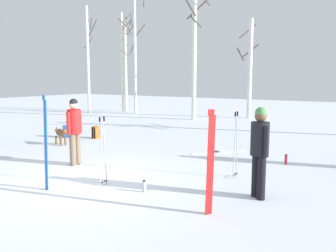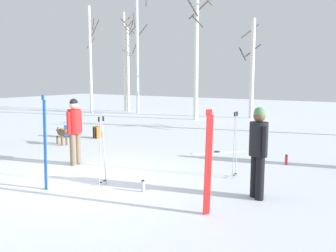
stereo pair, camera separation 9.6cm
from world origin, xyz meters
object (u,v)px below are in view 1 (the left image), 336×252
at_px(person_3, 74,127).
at_px(ski_pair_lying_0, 218,152).
at_px(ski_poles_0, 103,149).
at_px(birch_tree_3, 135,51).
at_px(backpack_0, 96,133).
at_px(backpack_1, 66,132).
at_px(birch_tree_2, 126,67).
at_px(ski_poles_1, 236,143).
at_px(birch_tree_4, 194,43).
at_px(birch_tree_1, 123,60).
at_px(ski_pair_planted_0, 46,144).
at_px(ski_pair_planted_1, 210,163).
at_px(birch_tree_5, 250,67).
at_px(birch_tree_0, 88,59).
at_px(dog, 61,133).
at_px(water_bottle_0, 286,160).
at_px(person_1, 260,147).
at_px(water_bottle_1, 144,186).

distance_m(person_3, ski_pair_lying_0, 4.30).
relative_size(ski_poles_0, birch_tree_3, 0.19).
bearing_deg(backpack_0, person_3, -54.45).
distance_m(backpack_1, birch_tree_2, 10.70).
height_order(ski_poles_1, birch_tree_4, birch_tree_4).
bearing_deg(person_3, birch_tree_1, 123.84).
height_order(ski_pair_planted_0, ski_pair_planted_1, ski_pair_planted_0).
distance_m(ski_pair_planted_0, birch_tree_5, 14.67).
distance_m(backpack_0, birch_tree_1, 11.00).
height_order(person_3, birch_tree_1, birch_tree_1).
xyz_separation_m(ski_pair_planted_0, birch_tree_0, (-10.44, 12.04, 2.43)).
bearing_deg(birch_tree_1, ski_pair_lying_0, -39.53).
bearing_deg(dog, water_bottle_0, 9.36).
bearing_deg(birch_tree_5, ski_poles_0, -83.32).
height_order(person_1, dog, person_1).
relative_size(person_3, birch_tree_2, 0.29).
bearing_deg(birch_tree_5, birch_tree_1, -175.97).
height_order(person_3, birch_tree_4, birch_tree_4).
bearing_deg(dog, birch_tree_4, 87.18).
height_order(ski_poles_1, water_bottle_0, ski_poles_1).
height_order(person_3, dog, person_3).
relative_size(birch_tree_3, birch_tree_5, 1.42).
height_order(person_1, ski_pair_planted_0, ski_pair_planted_0).
bearing_deg(ski_pair_planted_0, ski_pair_lying_0, 74.36).
distance_m(backpack_1, water_bottle_1, 7.31).
bearing_deg(ski_pair_planted_0, person_1, 25.29).
xyz_separation_m(ski_pair_lying_0, birch_tree_1, (-10.66, 8.80, 3.33)).
xyz_separation_m(ski_poles_1, birch_tree_3, (-10.65, 10.52, 3.04)).
relative_size(backpack_0, water_bottle_0, 1.62).
xyz_separation_m(person_1, backpack_1, (-8.29, 2.91, -0.77)).
relative_size(birch_tree_0, birch_tree_3, 0.86).
bearing_deg(water_bottle_0, birch_tree_0, 152.30).
distance_m(ski_pair_planted_1, backpack_0, 8.17).
height_order(water_bottle_0, birch_tree_2, birch_tree_2).
bearing_deg(birch_tree_4, birch_tree_3, 166.57).
xyz_separation_m(backpack_1, birch_tree_2, (-4.48, 9.34, 2.70)).
height_order(water_bottle_0, birch_tree_0, birch_tree_0).
height_order(ski_pair_lying_0, birch_tree_5, birch_tree_5).
bearing_deg(ski_pair_planted_1, ski_poles_0, 173.64).
xyz_separation_m(dog, ski_pair_planted_1, (6.85, -2.97, 0.48)).
height_order(backpack_0, birch_tree_3, birch_tree_3).
bearing_deg(birch_tree_3, backpack_0, -62.30).
xyz_separation_m(person_3, dog, (-2.46, 1.73, -0.59)).
relative_size(water_bottle_1, birch_tree_5, 0.05).
xyz_separation_m(ski_pair_planted_1, ski_poles_0, (-2.59, 0.29, -0.09)).
relative_size(dog, water_bottle_1, 3.57).
xyz_separation_m(ski_poles_0, birch_tree_4, (-3.83, 11.42, 3.24)).
xyz_separation_m(person_1, person_3, (-4.82, 0.04, 0.00)).
xyz_separation_m(ski_pair_planted_1, birch_tree_3, (-11.10, 12.82, 2.97)).
height_order(person_1, birch_tree_1, birch_tree_1).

